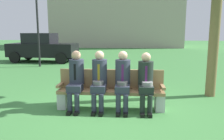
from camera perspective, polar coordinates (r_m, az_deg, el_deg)
ground_plane at (r=5.32m, az=0.32°, el=-9.94°), size 80.00×80.00×0.00m
park_bench at (r=5.33m, az=-0.29°, el=-4.97°), size 2.44×0.44×0.90m
seated_man_leftmost at (r=5.26m, az=-9.02°, el=-1.78°), size 0.34×0.72×1.35m
seated_man_centerleft at (r=5.16m, az=-3.24°, el=-1.94°), size 0.34×0.72×1.35m
seated_man_centerright at (r=5.11m, az=2.66°, el=-2.05°), size 0.34×0.72×1.35m
seated_man_rightmost at (r=5.13m, az=8.46°, el=-2.29°), size 0.34×0.72×1.32m
shrub_near_bench at (r=7.09m, az=7.17°, el=-2.71°), size 0.88×0.80×0.55m
parked_car_near at (r=14.06m, az=-16.99°, el=5.39°), size 3.98×1.89×1.68m
street_lamp at (r=12.15m, az=-18.13°, el=11.55°), size 0.24×0.24×3.74m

